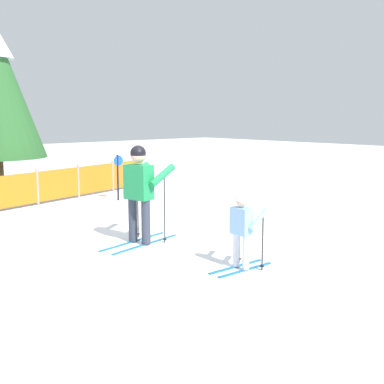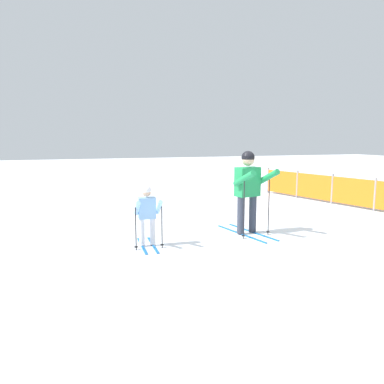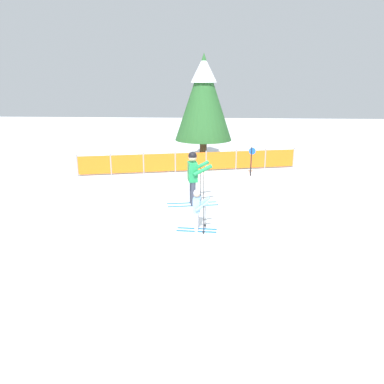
% 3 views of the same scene
% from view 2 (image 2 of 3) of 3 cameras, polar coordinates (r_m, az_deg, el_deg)
% --- Properties ---
extents(ground_plane, '(60.00, 60.00, 0.00)m').
position_cam_2_polar(ground_plane, '(7.86, 9.33, -6.58)').
color(ground_plane, white).
extents(skier_adult, '(1.68, 0.83, 1.73)m').
position_cam_2_polar(skier_adult, '(7.81, 8.59, 1.14)').
color(skier_adult, '#1966B2').
rests_on(skier_adult, ground_plane).
extents(skier_child, '(1.08, 0.54, 1.14)m').
position_cam_2_polar(skier_child, '(6.92, -6.85, -2.92)').
color(skier_child, '#1966B2').
rests_on(skier_child, ground_plane).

